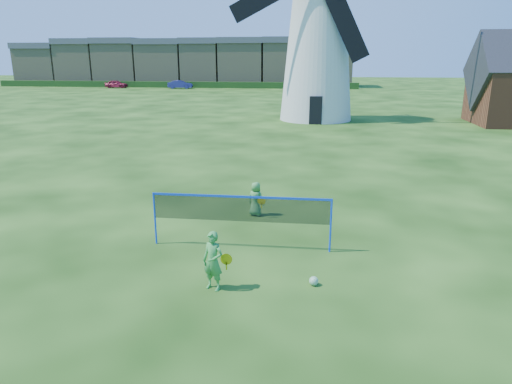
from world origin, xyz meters
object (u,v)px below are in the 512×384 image
at_px(windmill, 318,42).
at_px(play_ball, 314,281).
at_px(player_girl, 213,261).
at_px(player_boy, 256,199).
at_px(badminton_net, 241,210).
at_px(car_right, 180,84).
at_px(car_left, 116,84).

xyz_separation_m(windmill, play_ball, (-0.06, -29.99, -6.21)).
relative_size(player_girl, player_boy, 1.21).
xyz_separation_m(badminton_net, car_right, (-19.83, 63.85, -0.48)).
height_order(badminton_net, car_left, badminton_net).
distance_m(car_left, car_right, 10.97).
bearing_deg(player_boy, car_right, -48.99).
bearing_deg(player_boy, windmill, -71.72).
bearing_deg(car_left, play_ball, -150.62).
relative_size(play_ball, car_left, 0.06).
bearing_deg(player_girl, badminton_net, 105.68).
relative_size(badminton_net, player_girl, 3.55).
xyz_separation_m(player_girl, car_right, (-19.57, 66.35, -0.05)).
bearing_deg(car_left, windmill, -134.63).
height_order(windmill, player_girl, windmill).
distance_m(badminton_net, car_left, 70.97).
bearing_deg(player_boy, badminton_net, 111.29).
bearing_deg(car_left, badminton_net, -151.38).
distance_m(badminton_net, player_girl, 2.55).
relative_size(player_girl, car_left, 0.38).
bearing_deg(play_ball, car_left, 116.49).
distance_m(badminton_net, car_right, 66.86).
relative_size(windmill, play_ball, 84.13).
distance_m(badminton_net, play_ball, 3.08).
relative_size(play_ball, car_right, 0.06).
height_order(player_boy, car_left, car_left).
height_order(badminton_net, car_right, badminton_net).
relative_size(windmill, car_left, 4.96).
xyz_separation_m(player_boy, car_right, (-19.92, 61.03, 0.07)).
height_order(windmill, car_right, windmill).
distance_m(windmill, car_right, 42.46).
xyz_separation_m(player_boy, play_ball, (1.98, -4.86, -0.48)).
height_order(car_left, car_right, car_right).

